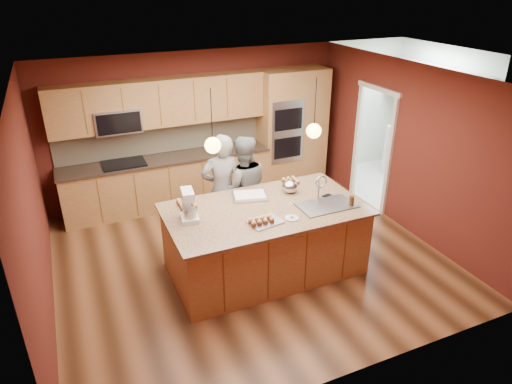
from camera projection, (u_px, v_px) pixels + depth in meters
name	position (u px, v px, depth m)	size (l,w,h in m)	color
floor	(249.00, 257.00, 6.92)	(5.50, 5.50, 0.00)	#412513
ceiling	(248.00, 77.00, 5.76)	(5.50, 5.50, 0.00)	silver
wall_back	(196.00, 126.00, 8.40)	(5.50, 5.50, 0.00)	#531C15
wall_front	(352.00, 272.00, 4.27)	(5.50, 5.50, 0.00)	#531C15
wall_left	(32.00, 213.00, 5.34)	(5.00, 5.00, 0.00)	#531C15
wall_right	(406.00, 148.00, 7.33)	(5.00, 5.00, 0.00)	#531C15
cabinet_run	(164.00, 154.00, 8.10)	(3.74, 0.64, 2.30)	#9A603C
oven_column	(292.00, 129.00, 8.91)	(1.30, 0.62, 2.30)	#9A603C
doorway_trim	(372.00, 150.00, 8.12)	(0.08, 1.11, 2.20)	silver
laundry_room	(435.00, 87.00, 8.65)	(2.60, 2.70, 2.70)	beige
pendant_left	(213.00, 145.00, 5.52)	(0.20, 0.20, 0.80)	black
pendant_right	(314.00, 131.00, 6.03)	(0.20, 0.20, 0.80)	black
island	(266.00, 239.00, 6.42)	(2.70, 1.51, 1.37)	#9A603C
person_left	(222.00, 190.00, 7.00)	(0.65, 0.42, 1.77)	black
person_right	(243.00, 188.00, 7.14)	(0.83, 0.64, 1.70)	gray
stand_mixer	(189.00, 207.00, 5.84)	(0.26, 0.33, 0.42)	white
sheet_cake	(250.00, 196.00, 6.51)	(0.58, 0.49, 0.05)	silver
cooling_rack	(265.00, 222.00, 5.85)	(0.42, 0.30, 0.02)	#9FA0A5
mixing_bowl	(290.00, 186.00, 6.62)	(0.23, 0.23, 0.20)	#B3B5BA
plate	(292.00, 218.00, 5.94)	(0.18, 0.18, 0.01)	silver
tumbler	(351.00, 201.00, 6.25)	(0.07, 0.07, 0.14)	#36210D
phone	(327.00, 196.00, 6.55)	(0.14, 0.08, 0.01)	black
cupcakes_left	(186.00, 204.00, 6.25)	(0.24, 0.33, 0.07)	tan
cupcakes_rack	(261.00, 220.00, 5.79)	(0.34, 0.17, 0.08)	tan
cupcakes_right	(291.00, 181.00, 6.95)	(0.23, 0.23, 0.07)	tan
washer	(431.00, 165.00, 8.91)	(0.64, 0.66, 1.03)	white
dryer	(406.00, 153.00, 9.47)	(0.65, 0.67, 1.05)	white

